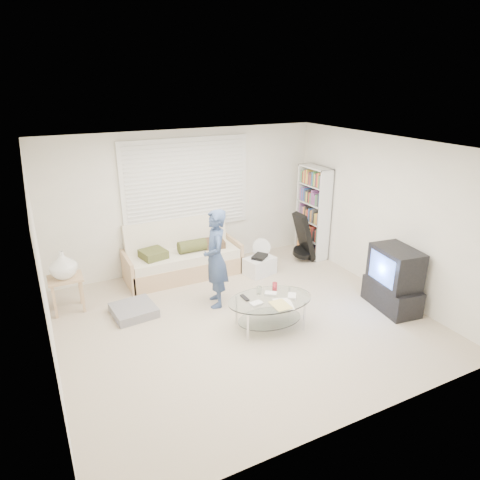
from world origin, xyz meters
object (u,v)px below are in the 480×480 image
bookshelf (313,212)px  coffee_table (270,304)px  tv_unit (394,280)px  futon_sofa (182,258)px

bookshelf → coffee_table: 2.88m
bookshelf → tv_unit: (-0.13, -2.28, -0.41)m
tv_unit → coffee_table: (-1.94, 0.34, -0.11)m
bookshelf → tv_unit: 2.32m
tv_unit → coffee_table: size_ratio=0.75×
bookshelf → tv_unit: bearing=-93.1°
futon_sofa → bookshelf: 2.65m
futon_sofa → tv_unit: (2.46, -2.52, 0.15)m
bookshelf → coffee_table: bearing=-136.8°
futon_sofa → coffee_table: size_ratio=1.56×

